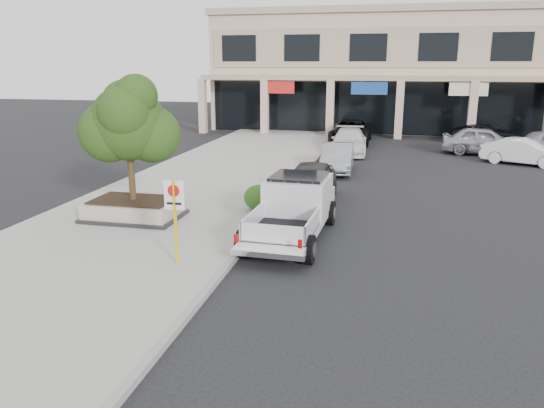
{
  "coord_description": "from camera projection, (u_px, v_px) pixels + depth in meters",
  "views": [
    {
      "loc": [
        2.55,
        -12.72,
        5.34
      ],
      "look_at": [
        -0.66,
        1.5,
        1.46
      ],
      "focal_mm": 35.0,
      "sensor_mm": 36.0,
      "label": 1
    }
  ],
  "objects": [
    {
      "name": "sidewalk",
      "position": [
        177.0,
        202.0,
        20.72
      ],
      "size": [
        8.0,
        52.0,
        0.15
      ],
      "primitive_type": "cube",
      "color": "gray",
      "rests_on": "ground"
    },
    {
      "name": "strip_mall",
      "position": [
        464.0,
        71.0,
        42.97
      ],
      "size": [
        40.55,
        12.43,
        9.5
      ],
      "color": "tan",
      "rests_on": "ground"
    },
    {
      "name": "curb_car_b",
      "position": [
        338.0,
        158.0,
        26.85
      ],
      "size": [
        1.65,
        4.33,
        1.41
      ],
      "primitive_type": "imported",
      "rotation": [
        0.0,
        0.0,
        0.04
      ],
      "color": "gray",
      "rests_on": "ground"
    },
    {
      "name": "planter",
      "position": [
        134.0,
        209.0,
        18.3
      ],
      "size": [
        3.2,
        2.2,
        0.68
      ],
      "color": "black",
      "rests_on": "sidewalk"
    },
    {
      "name": "curb_car_d",
      "position": [
        351.0,
        132.0,
        36.3
      ],
      "size": [
        2.67,
        5.73,
        1.59
      ],
      "primitive_type": "imported",
      "rotation": [
        0.0,
        0.0,
        -0.01
      ],
      "color": "black",
      "rests_on": "ground"
    },
    {
      "name": "hedge",
      "position": [
        259.0,
        198.0,
        19.26
      ],
      "size": [
        1.1,
        0.99,
        0.93
      ],
      "primitive_type": "ellipsoid",
      "color": "#1B4213",
      "rests_on": "sidewalk"
    },
    {
      "name": "lot_car_d",
      "position": [
        488.0,
        134.0,
        36.06
      ],
      "size": [
        5.14,
        3.13,
        1.33
      ],
      "primitive_type": "imported",
      "rotation": [
        0.0,
        0.0,
        1.37
      ],
      "color": "black",
      "rests_on": "ground"
    },
    {
      "name": "curb_car_a",
      "position": [
        310.0,
        183.0,
        20.92
      ],
      "size": [
        1.88,
        4.6,
        1.56
      ],
      "primitive_type": "imported",
      "rotation": [
        0.0,
        0.0,
        0.01
      ],
      "color": "#2B2E30",
      "rests_on": "ground"
    },
    {
      "name": "curb",
      "position": [
        275.0,
        208.0,
        19.88
      ],
      "size": [
        0.2,
        52.0,
        0.15
      ],
      "primitive_type": "cube",
      "color": "gray",
      "rests_on": "ground"
    },
    {
      "name": "lot_car_b",
      "position": [
        523.0,
        152.0,
        28.73
      ],
      "size": [
        4.48,
        3.01,
        1.4
      ],
      "primitive_type": "imported",
      "rotation": [
        0.0,
        0.0,
        1.17
      ],
      "color": "silver",
      "rests_on": "ground"
    },
    {
      "name": "no_parking_sign",
      "position": [
        175.0,
        211.0,
        13.78
      ],
      "size": [
        0.55,
        0.09,
        2.3
      ],
      "color": "#DAB80B",
      "rests_on": "sidewalk"
    },
    {
      "name": "planter_tree",
      "position": [
        134.0,
        123.0,
        17.66
      ],
      "size": [
        2.9,
        2.55,
        4.0
      ],
      "color": "#302012",
      "rests_on": "planter"
    },
    {
      "name": "pickup_truck",
      "position": [
        291.0,
        211.0,
        16.42
      ],
      "size": [
        2.39,
        5.94,
        1.85
      ],
      "primitive_type": null,
      "rotation": [
        0.0,
        0.0,
        -0.04
      ],
      "color": "silver",
      "rests_on": "ground"
    },
    {
      "name": "lot_car_a",
      "position": [
        484.0,
        141.0,
        31.82
      ],
      "size": [
        5.07,
        2.56,
        1.66
      ],
      "primitive_type": "imported",
      "rotation": [
        0.0,
        0.0,
        1.44
      ],
      "color": "#A1A2A9",
      "rests_on": "ground"
    },
    {
      "name": "curb_car_c",
      "position": [
        349.0,
        141.0,
        32.22
      ],
      "size": [
        2.34,
        5.22,
        1.49
      ],
      "primitive_type": "imported",
      "rotation": [
        0.0,
        0.0,
        0.05
      ],
      "color": "silver",
      "rests_on": "ground"
    },
    {
      "name": "ground",
      "position": [
        284.0,
        274.0,
        13.91
      ],
      "size": [
        120.0,
        120.0,
        0.0
      ],
      "primitive_type": "plane",
      "color": "black",
      "rests_on": "ground"
    }
  ]
}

